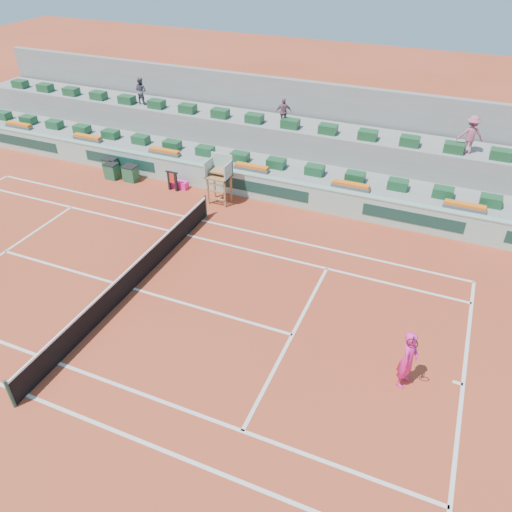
% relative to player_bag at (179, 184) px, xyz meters
% --- Properties ---
extents(ground, '(90.00, 90.00, 0.00)m').
position_rel_player_bag_xyz_m(ground, '(2.60, -7.95, -0.20)').
color(ground, '#99341D').
rests_on(ground, ground).
extents(seating_tier_lower, '(36.00, 4.00, 1.20)m').
position_rel_player_bag_xyz_m(seating_tier_lower, '(2.60, 2.75, 0.40)').
color(seating_tier_lower, gray).
rests_on(seating_tier_lower, ground).
extents(seating_tier_upper, '(36.00, 2.40, 2.60)m').
position_rel_player_bag_xyz_m(seating_tier_upper, '(2.60, 4.35, 1.10)').
color(seating_tier_upper, gray).
rests_on(seating_tier_upper, ground).
extents(stadium_back_wall, '(36.00, 0.40, 4.40)m').
position_rel_player_bag_xyz_m(stadium_back_wall, '(2.60, 5.95, 2.00)').
color(stadium_back_wall, gray).
rests_on(stadium_back_wall, ground).
extents(player_bag, '(0.89, 0.39, 0.39)m').
position_rel_player_bag_xyz_m(player_bag, '(0.00, 0.00, 0.00)').
color(player_bag, '#FB2092').
rests_on(player_bag, ground).
extents(spectator_left, '(0.76, 0.62, 1.48)m').
position_rel_player_bag_xyz_m(spectator_left, '(-4.56, 4.03, 3.14)').
color(spectator_left, '#4E4E5B').
rests_on(spectator_left, seating_tier_upper).
extents(spectator_mid, '(0.89, 0.63, 1.41)m').
position_rel_player_bag_xyz_m(spectator_mid, '(4.16, 3.91, 3.11)').
color(spectator_mid, '#7C5361').
rests_on(spectator_mid, seating_tier_upper).
extents(spectator_right, '(1.24, 0.88, 1.74)m').
position_rel_player_bag_xyz_m(spectator_right, '(13.16, 3.91, 3.28)').
color(spectator_right, '#A55269').
rests_on(spectator_right, seating_tier_upper).
extents(court_lines, '(23.89, 11.09, 0.01)m').
position_rel_player_bag_xyz_m(court_lines, '(2.60, -7.95, -0.19)').
color(court_lines, silver).
rests_on(court_lines, ground).
extents(tennis_net, '(0.10, 11.97, 1.10)m').
position_rel_player_bag_xyz_m(tennis_net, '(2.60, -7.95, 0.33)').
color(tennis_net, black).
rests_on(tennis_net, ground).
extents(advertising_hoarding, '(36.00, 0.34, 1.26)m').
position_rel_player_bag_xyz_m(advertising_hoarding, '(2.62, 0.55, 0.44)').
color(advertising_hoarding, '#91B6A7').
rests_on(advertising_hoarding, ground).
extents(umpire_chair, '(1.10, 0.90, 2.40)m').
position_rel_player_bag_xyz_m(umpire_chair, '(2.60, -0.45, 1.35)').
color(umpire_chair, '#8F5F36').
rests_on(umpire_chair, ground).
extents(seat_row_lower, '(32.90, 0.60, 0.44)m').
position_rel_player_bag_xyz_m(seat_row_lower, '(2.60, 1.85, 1.22)').
color(seat_row_lower, '#184928').
rests_on(seat_row_lower, seating_tier_lower).
extents(seat_row_upper, '(32.90, 0.60, 0.44)m').
position_rel_player_bag_xyz_m(seat_row_upper, '(2.60, 3.75, 2.62)').
color(seat_row_upper, '#184928').
rests_on(seat_row_upper, seating_tier_upper).
extents(flower_planters, '(26.80, 0.36, 0.28)m').
position_rel_player_bag_xyz_m(flower_planters, '(1.10, 1.05, 1.14)').
color(flower_planters, '#535353').
rests_on(flower_planters, seating_tier_lower).
extents(drink_cooler_a, '(0.73, 0.63, 0.84)m').
position_rel_player_bag_xyz_m(drink_cooler_a, '(-2.78, -0.26, 0.23)').
color(drink_cooler_a, '#1B5333').
rests_on(drink_cooler_a, ground).
extents(drink_cooler_b, '(0.68, 0.59, 0.84)m').
position_rel_player_bag_xyz_m(drink_cooler_b, '(-3.86, -0.42, 0.23)').
color(drink_cooler_b, '#1B5333').
rests_on(drink_cooler_b, ground).
extents(drink_cooler_c, '(0.72, 0.62, 0.84)m').
position_rel_player_bag_xyz_m(drink_cooler_c, '(-4.32, 0.10, 0.23)').
color(drink_cooler_c, '#1B5333').
rests_on(drink_cooler_c, ground).
extents(towel_rack, '(0.68, 0.11, 1.03)m').
position_rel_player_bag_xyz_m(towel_rack, '(-0.18, -0.35, 0.41)').
color(towel_rack, black).
rests_on(towel_rack, ground).
extents(tennis_player, '(0.64, 0.97, 2.28)m').
position_rel_player_bag_xyz_m(tennis_player, '(12.77, -8.58, 0.81)').
color(tennis_player, '#FB2092').
rests_on(tennis_player, ground).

